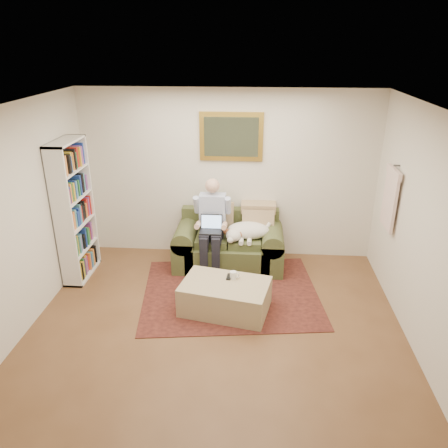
# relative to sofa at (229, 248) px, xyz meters

# --- Properties ---
(room_shell) EXTENTS (4.51, 5.00, 2.61)m
(room_shell) POSITION_rel_sofa_xyz_m (-0.05, -1.70, 1.02)
(room_shell) COLOR brown
(room_shell) RESTS_ON ground
(rug) EXTENTS (2.59, 2.18, 0.01)m
(rug) POSITION_rel_sofa_xyz_m (0.08, -0.82, -0.28)
(rug) COLOR black
(rug) RESTS_ON room_shell
(sofa) EXTENTS (1.63, 0.83, 0.98)m
(sofa) POSITION_rel_sofa_xyz_m (0.00, 0.00, 0.00)
(sofa) COLOR #596334
(sofa) RESTS_ON room_shell
(seated_man) EXTENTS (0.54, 0.77, 1.37)m
(seated_man) POSITION_rel_sofa_xyz_m (-0.25, -0.15, 0.41)
(seated_man) COLOR #8C99D8
(seated_man) RESTS_ON sofa
(laptop) EXTENTS (0.32, 0.25, 0.23)m
(laptop) POSITION_rel_sofa_xyz_m (-0.25, -0.21, 0.44)
(laptop) COLOR black
(laptop) RESTS_ON seated_man
(sleeping_dog) EXTENTS (0.67, 0.42, 0.25)m
(sleeping_dog) POSITION_rel_sofa_xyz_m (0.29, -0.08, 0.34)
(sleeping_dog) COLOR white
(sleeping_dog) RESTS_ON sofa
(ottoman) EXTENTS (1.20, 0.89, 0.39)m
(ottoman) POSITION_rel_sofa_xyz_m (0.04, -1.23, -0.09)
(ottoman) COLOR tan
(ottoman) RESTS_ON room_shell
(coffee_mug) EXTENTS (0.08, 0.08, 0.10)m
(coffee_mug) POSITION_rel_sofa_xyz_m (0.13, -1.11, 0.16)
(coffee_mug) COLOR white
(coffee_mug) RESTS_ON ottoman
(tv_remote) EXTENTS (0.06, 0.15, 0.02)m
(tv_remote) POSITION_rel_sofa_xyz_m (0.07, -1.08, 0.12)
(tv_remote) COLOR black
(tv_remote) RESTS_ON ottoman
(bookshelf) EXTENTS (0.28, 0.80, 2.00)m
(bookshelf) POSITION_rel_sofa_xyz_m (-2.15, -0.45, 0.72)
(bookshelf) COLOR white
(bookshelf) RESTS_ON room_shell
(wall_mirror) EXTENTS (0.94, 0.04, 0.72)m
(wall_mirror) POSITION_rel_sofa_xyz_m (-0.00, 0.42, 1.62)
(wall_mirror) COLOR gold
(wall_mirror) RESTS_ON room_shell
(hanging_shirt) EXTENTS (0.06, 0.52, 0.90)m
(hanging_shirt) POSITION_rel_sofa_xyz_m (2.14, -0.45, 1.07)
(hanging_shirt) COLOR #F6DACC
(hanging_shirt) RESTS_ON room_shell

